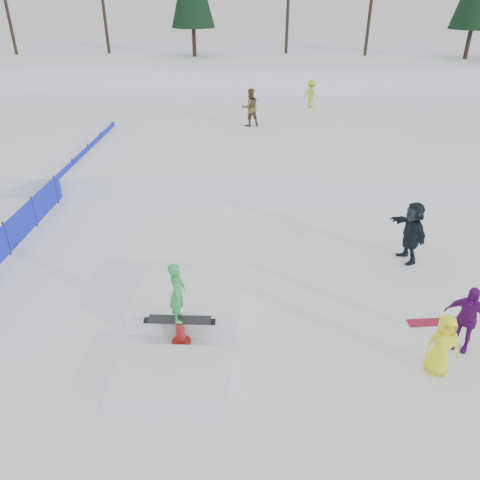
{
  "coord_description": "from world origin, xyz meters",
  "views": [
    {
      "loc": [
        0.95,
        -9.15,
        7.22
      ],
      "look_at": [
        0.5,
        2.0,
        1.1
      ],
      "focal_mm": 35.0,
      "sensor_mm": 36.0,
      "label": 1
    }
  ],
  "objects_px": {
    "spectator_purple": "(466,318)",
    "jib_rail_feature": "(184,317)",
    "walker_olive": "(250,107)",
    "safety_fence": "(56,190)",
    "spectator_dark": "(411,232)",
    "walker_ygreen": "(311,94)",
    "spectator_yellow": "(442,345)"
  },
  "relations": [
    {
      "from": "spectator_purple",
      "to": "jib_rail_feature",
      "type": "bearing_deg",
      "value": -149.87
    },
    {
      "from": "spectator_dark",
      "to": "jib_rail_feature",
      "type": "xyz_separation_m",
      "value": [
        -6.15,
        -3.36,
        -0.63
      ]
    },
    {
      "from": "safety_fence",
      "to": "spectator_purple",
      "type": "bearing_deg",
      "value": -31.63
    },
    {
      "from": "safety_fence",
      "to": "spectator_purple",
      "type": "height_order",
      "value": "spectator_purple"
    },
    {
      "from": "walker_olive",
      "to": "spectator_purple",
      "type": "height_order",
      "value": "walker_olive"
    },
    {
      "from": "spectator_dark",
      "to": "safety_fence",
      "type": "bearing_deg",
      "value": -119.86
    },
    {
      "from": "spectator_purple",
      "to": "spectator_dark",
      "type": "distance_m",
      "value": 3.82
    },
    {
      "from": "spectator_dark",
      "to": "jib_rail_feature",
      "type": "distance_m",
      "value": 7.03
    },
    {
      "from": "spectator_yellow",
      "to": "spectator_dark",
      "type": "bearing_deg",
      "value": 80.8
    },
    {
      "from": "spectator_purple",
      "to": "spectator_dark",
      "type": "relative_size",
      "value": 0.87
    },
    {
      "from": "spectator_purple",
      "to": "jib_rail_feature",
      "type": "xyz_separation_m",
      "value": [
        -6.29,
        0.46,
        -0.5
      ]
    },
    {
      "from": "spectator_purple",
      "to": "safety_fence",
      "type": "bearing_deg",
      "value": -177.35
    },
    {
      "from": "safety_fence",
      "to": "jib_rail_feature",
      "type": "relative_size",
      "value": 3.64
    },
    {
      "from": "walker_ygreen",
      "to": "jib_rail_feature",
      "type": "relative_size",
      "value": 0.36
    },
    {
      "from": "spectator_yellow",
      "to": "walker_olive",
      "type": "bearing_deg",
      "value": 103.04
    },
    {
      "from": "walker_ygreen",
      "to": "spectator_dark",
      "type": "bearing_deg",
      "value": 136.34
    },
    {
      "from": "safety_fence",
      "to": "walker_ygreen",
      "type": "distance_m",
      "value": 16.24
    },
    {
      "from": "walker_olive",
      "to": "spectator_purple",
      "type": "bearing_deg",
      "value": 86.26
    },
    {
      "from": "spectator_purple",
      "to": "walker_ygreen",
      "type": "bearing_deg",
      "value": 128.84
    },
    {
      "from": "spectator_purple",
      "to": "spectator_dark",
      "type": "bearing_deg",
      "value": 126.48
    },
    {
      "from": "walker_ygreen",
      "to": "spectator_purple",
      "type": "relative_size",
      "value": 0.97
    },
    {
      "from": "safety_fence",
      "to": "walker_olive",
      "type": "height_order",
      "value": "walker_olive"
    },
    {
      "from": "safety_fence",
      "to": "jib_rail_feature",
      "type": "height_order",
      "value": "jib_rail_feature"
    },
    {
      "from": "jib_rail_feature",
      "to": "spectator_purple",
      "type": "bearing_deg",
      "value": -4.14
    },
    {
      "from": "safety_fence",
      "to": "spectator_yellow",
      "type": "bearing_deg",
      "value": -35.97
    },
    {
      "from": "safety_fence",
      "to": "jib_rail_feature",
      "type": "bearing_deg",
      "value": -50.39
    },
    {
      "from": "walker_ygreen",
      "to": "spectator_dark",
      "type": "xyz_separation_m",
      "value": [
        1.43,
        -15.97,
        -0.66
      ]
    },
    {
      "from": "walker_olive",
      "to": "jib_rail_feature",
      "type": "height_order",
      "value": "walker_olive"
    },
    {
      "from": "safety_fence",
      "to": "spectator_dark",
      "type": "relative_size",
      "value": 8.6
    },
    {
      "from": "jib_rail_feature",
      "to": "walker_olive",
      "type": "bearing_deg",
      "value": 85.39
    },
    {
      "from": "walker_ygreen",
      "to": "spectator_dark",
      "type": "height_order",
      "value": "walker_ygreen"
    },
    {
      "from": "spectator_purple",
      "to": "spectator_yellow",
      "type": "distance_m",
      "value": 1.09
    }
  ]
}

